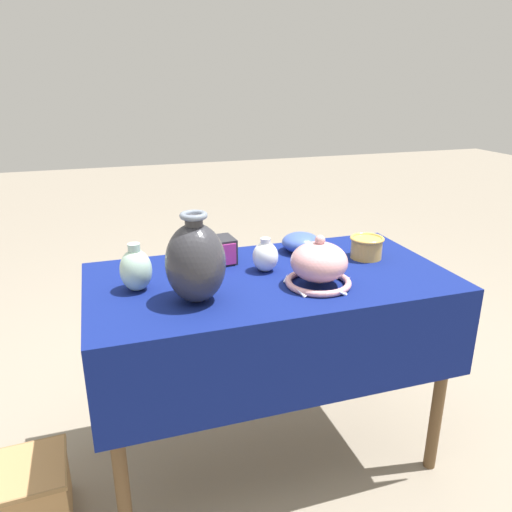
{
  "coord_description": "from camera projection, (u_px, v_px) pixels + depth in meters",
  "views": [
    {
      "loc": [
        -0.54,
        -1.51,
        1.4
      ],
      "look_at": [
        -0.08,
        -0.09,
        0.86
      ],
      "focal_mm": 35.0,
      "sensor_mm": 36.0,
      "label": 1
    }
  ],
  "objects": [
    {
      "name": "bowl_shallow_cobalt",
      "position": [
        301.0,
        242.0,
        1.95
      ],
      "size": [
        0.15,
        0.15,
        0.08
      ],
      "primitive_type": "ellipsoid",
      "color": "#3851A8",
      "rests_on": "display_table"
    },
    {
      "name": "cup_wide_ochre",
      "position": [
        367.0,
        247.0,
        1.88
      ],
      "size": [
        0.13,
        0.13,
        0.08
      ],
      "color": "gold",
      "rests_on": "display_table"
    },
    {
      "name": "jar_round_celadon",
      "position": [
        136.0,
        270.0,
        1.58
      ],
      "size": [
        0.1,
        0.1,
        0.16
      ],
      "color": "#A8CCB7",
      "rests_on": "display_table"
    },
    {
      "name": "mosaic_tile_box",
      "position": [
        214.0,
        251.0,
        1.82
      ],
      "size": [
        0.15,
        0.12,
        0.09
      ],
      "rotation": [
        0.0,
        0.0,
        0.08
      ],
      "color": "#232328",
      "rests_on": "display_table"
    },
    {
      "name": "wooden_crate",
      "position": [
        18.0,
        497.0,
        1.61
      ],
      "size": [
        0.33,
        0.27,
        0.23
      ],
      "rotation": [
        0.0,
        0.0,
        0.05
      ],
      "color": "#A37A4C",
      "rests_on": "ground_plane"
    },
    {
      "name": "ground_plane",
      "position": [
        268.0,
        451.0,
        1.98
      ],
      "size": [
        14.0,
        14.0,
        0.0
      ],
      "primitive_type": "plane",
      "color": "gray"
    },
    {
      "name": "jar_round_porcelain",
      "position": [
        267.0,
        256.0,
        1.75
      ],
      "size": [
        0.09,
        0.09,
        0.12
      ],
      "color": "white",
      "rests_on": "display_table"
    },
    {
      "name": "display_table",
      "position": [
        271.0,
        300.0,
        1.73
      ],
      "size": [
        1.24,
        0.66,
        0.75
      ],
      "color": "brown",
      "rests_on": "ground_plane"
    },
    {
      "name": "vase_tall_bulbous",
      "position": [
        196.0,
        262.0,
        1.49
      ],
      "size": [
        0.18,
        0.18,
        0.28
      ],
      "color": "#2D2D33",
      "rests_on": "display_table"
    },
    {
      "name": "vase_dome_bell",
      "position": [
        319.0,
        266.0,
        1.62
      ],
      "size": [
        0.22,
        0.23,
        0.18
      ],
      "color": "#D19399",
      "rests_on": "display_table"
    }
  ]
}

